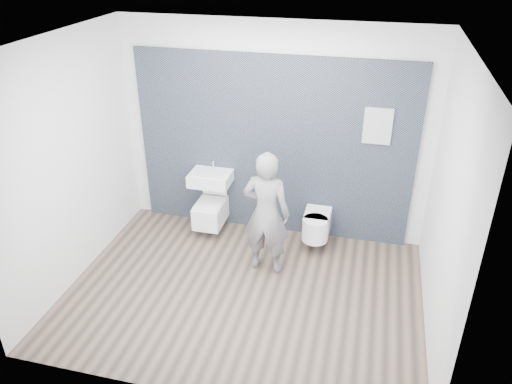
% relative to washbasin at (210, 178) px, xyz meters
% --- Properties ---
extents(ground, '(4.00, 4.00, 0.00)m').
position_rel_washbasin_xyz_m(ground, '(0.78, -1.24, -0.78)').
color(ground, brown).
rests_on(ground, ground).
extents(room_shell, '(4.00, 4.00, 4.00)m').
position_rel_washbasin_xyz_m(room_shell, '(0.78, -1.24, 0.96)').
color(room_shell, silver).
rests_on(room_shell, ground).
extents(tile_wall, '(3.60, 0.06, 2.40)m').
position_rel_washbasin_xyz_m(tile_wall, '(0.78, 0.23, -0.78)').
color(tile_wall, black).
rests_on(tile_wall, ground).
extents(washbasin, '(0.54, 0.40, 0.40)m').
position_rel_washbasin_xyz_m(washbasin, '(0.00, 0.00, 0.00)').
color(washbasin, white).
rests_on(washbasin, ground).
extents(toilet_square, '(0.36, 0.53, 0.71)m').
position_rel_washbasin_xyz_m(toilet_square, '(-0.00, -0.06, -0.47)').
color(toilet_square, white).
rests_on(toilet_square, ground).
extents(toilet_rounded, '(0.34, 0.57, 0.31)m').
position_rel_washbasin_xyz_m(toilet_rounded, '(1.45, -0.09, -0.46)').
color(toilet_rounded, white).
rests_on(toilet_rounded, ground).
extents(info_placard, '(0.34, 0.03, 0.45)m').
position_rel_washbasin_xyz_m(info_placard, '(2.07, 0.19, -0.78)').
color(info_placard, white).
rests_on(info_placard, ground).
extents(visitor, '(0.59, 0.41, 1.55)m').
position_rel_washbasin_xyz_m(visitor, '(0.93, -0.72, -0.01)').
color(visitor, slate).
rests_on(visitor, ground).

